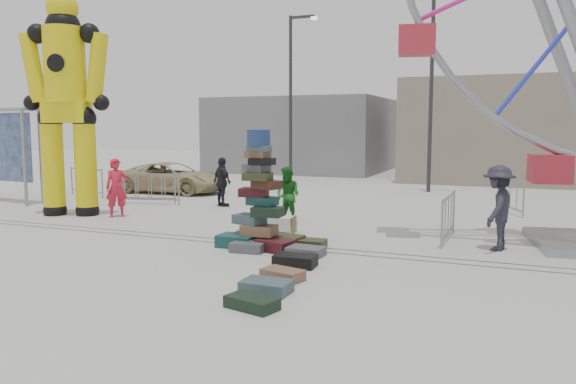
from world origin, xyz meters
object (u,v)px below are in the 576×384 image
at_px(pedestrian_green, 288,195).
at_px(lamp_post_left, 292,90).
at_px(lamp_post_right, 434,83).
at_px(suitcase_tower, 260,215).
at_px(barricade_dummy_c, 151,189).
at_px(barricade_wheel_front, 448,218).
at_px(pedestrian_red, 117,188).
at_px(barricade_dummy_b, 148,188).
at_px(pedestrian_black, 222,182).
at_px(barricade_wheel_back, 510,196).
at_px(barricade_dummy_a, 87,182).
at_px(pedestrian_grey, 498,208).
at_px(crash_test_dummy, 66,96).
at_px(parked_suv, 172,178).
at_px(steamer_trunk, 277,225).

bearing_deg(pedestrian_green, lamp_post_left, 126.84).
bearing_deg(lamp_post_right, suitcase_tower, -99.14).
distance_m(barricade_dummy_c, pedestrian_green, 6.09).
distance_m(barricade_wheel_front, pedestrian_red, 9.63).
height_order(barricade_dummy_c, pedestrian_green, pedestrian_green).
distance_m(pedestrian_red, pedestrian_green, 5.25).
relative_size(barricade_dummy_b, pedestrian_black, 1.20).
xyz_separation_m(barricade_dummy_b, barricade_wheel_back, (11.89, 2.39, 0.00)).
height_order(lamp_post_left, barricade_dummy_a, lamp_post_left).
distance_m(barricade_wheel_front, pedestrian_grey, 1.34).
height_order(suitcase_tower, pedestrian_green, suitcase_tower).
distance_m(lamp_post_right, pedestrian_black, 9.90).
height_order(barricade_wheel_front, barricade_wheel_back, same).
xyz_separation_m(pedestrian_green, pedestrian_grey, (5.57, -1.50, 0.14)).
bearing_deg(pedestrian_green, pedestrian_grey, 0.58).
distance_m(lamp_post_right, pedestrian_green, 10.29).
bearing_deg(barricade_wheel_front, barricade_wheel_back, -12.77).
height_order(crash_test_dummy, barricade_dummy_b, crash_test_dummy).
relative_size(suitcase_tower, barricade_dummy_a, 1.31).
xyz_separation_m(suitcase_tower, barricade_wheel_back, (5.12, 7.55, -0.19)).
xyz_separation_m(pedestrian_black, pedestrian_grey, (8.89, -3.72, 0.10)).
distance_m(barricade_dummy_a, pedestrian_black, 6.38).
height_order(barricade_wheel_back, pedestrian_red, pedestrian_red).
bearing_deg(lamp_post_right, barricade_wheel_back, -57.50).
distance_m(suitcase_tower, barricade_wheel_front, 4.49).
bearing_deg(crash_test_dummy, lamp_post_left, 59.64).
height_order(lamp_post_right, barricade_dummy_b, lamp_post_right).
bearing_deg(crash_test_dummy, suitcase_tower, -35.08).
bearing_deg(barricade_dummy_b, pedestrian_green, -27.67).
bearing_deg(barricade_wheel_back, barricade_wheel_front, -36.55).
xyz_separation_m(barricade_wheel_front, parked_suv, (-11.66, 5.84, 0.07)).
bearing_deg(lamp_post_right, crash_test_dummy, -131.77).
xyz_separation_m(lamp_post_left, pedestrian_red, (-0.80, -12.18, -3.60)).
xyz_separation_m(steamer_trunk, barricade_dummy_a, (-9.98, 4.27, 0.34)).
bearing_deg(barricade_dummy_a, barricade_dummy_b, 0.41).
relative_size(steamer_trunk, pedestrian_green, 0.57).
relative_size(pedestrian_black, parked_suv, 0.37).
bearing_deg(pedestrian_grey, pedestrian_red, -81.58).
relative_size(lamp_post_right, pedestrian_grey, 4.28).
xyz_separation_m(lamp_post_left, suitcase_tower, (5.00, -14.45, -3.75)).
bearing_deg(pedestrian_black, lamp_post_right, -100.64).
xyz_separation_m(pedestrian_red, pedestrian_grey, (10.73, -0.56, 0.06)).
distance_m(barricade_dummy_c, parked_suv, 3.53).
distance_m(steamer_trunk, parked_suv, 9.91).
bearing_deg(barricade_wheel_front, pedestrian_grey, -118.66).
height_order(lamp_post_left, pedestrian_black, lamp_post_left).
bearing_deg(pedestrian_black, barricade_dummy_b, 35.24).
bearing_deg(barricade_dummy_b, barricade_wheel_back, 1.34).
distance_m(crash_test_dummy, barricade_wheel_front, 11.57).
distance_m(steamer_trunk, pedestrian_grey, 5.31).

